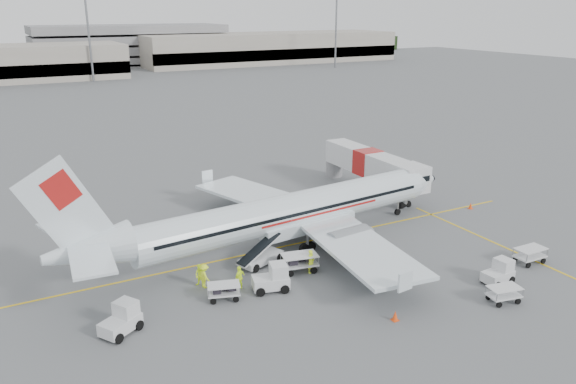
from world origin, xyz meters
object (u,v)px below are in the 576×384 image
aircraft (293,187)px  belt_loader (261,248)px  tug_aft (120,319)px  tug_mid (271,278)px  tug_fore (498,272)px  jet_bridge (368,171)px

aircraft → belt_loader: bearing=-156.2°
belt_loader → tug_aft: bearing=-178.2°
tug_mid → aircraft: bearing=65.4°
tug_mid → tug_aft: bearing=-162.1°
belt_loader → tug_mid: size_ratio=1.92×
tug_mid → tug_aft: tug_mid is taller
belt_loader → tug_fore: bearing=-59.2°
tug_fore → tug_aft: bearing=162.3°
tug_fore → tug_aft: 25.19m
belt_loader → tug_aft: 12.26m
tug_fore → tug_aft: size_ratio=0.92×
jet_bridge → tug_mid: size_ratio=6.81×
belt_loader → tug_fore: 16.86m
jet_bridge → belt_loader: (-17.42, -10.62, -0.91)m
tug_fore → belt_loader: bearing=137.1°
tug_fore → tug_aft: (-24.46, 6.01, 0.07)m
tug_mid → tug_aft: 10.14m
tug_fore → aircraft: bearing=121.8°
tug_fore → tug_mid: size_ratio=0.90×
aircraft → belt_loader: 5.71m
tug_fore → tug_mid: tug_mid is taller
aircraft → tug_fore: bearing=-60.0°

